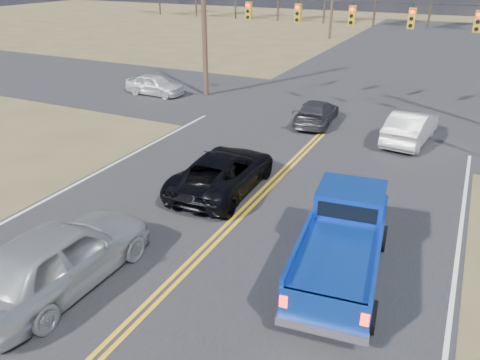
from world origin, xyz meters
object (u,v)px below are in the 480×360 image
at_px(pickup_truck, 342,243).
at_px(dgrey_car_queue, 317,112).
at_px(black_suv, 223,171).
at_px(cross_car_west, 155,85).
at_px(white_car_queue, 411,127).
at_px(silver_suv, 59,256).

height_order(pickup_truck, dgrey_car_queue, pickup_truck).
relative_size(pickup_truck, black_suv, 1.06).
xyz_separation_m(dgrey_car_queue, cross_car_west, (-11.25, 1.14, 0.04)).
bearing_deg(white_car_queue, pickup_truck, 95.54).
distance_m(pickup_truck, silver_suv, 7.44).
xyz_separation_m(white_car_queue, dgrey_car_queue, (-4.87, 0.74, -0.14)).
height_order(white_car_queue, cross_car_west, white_car_queue).
distance_m(pickup_truck, white_car_queue, 11.80).
height_order(black_suv, dgrey_car_queue, black_suv).
distance_m(dgrey_car_queue, cross_car_west, 11.31).
bearing_deg(cross_car_west, silver_suv, -150.98).
distance_m(white_car_queue, dgrey_car_queue, 4.93).
relative_size(black_suv, cross_car_west, 1.38).
xyz_separation_m(pickup_truck, black_suv, (-5.36, 3.27, -0.26)).
bearing_deg(pickup_truck, white_car_queue, 82.35).
xyz_separation_m(black_suv, cross_car_west, (-10.59, 10.41, -0.08)).
height_order(silver_suv, black_suv, silver_suv).
bearing_deg(black_suv, dgrey_car_queue, -96.24).
bearing_deg(cross_car_west, pickup_truck, -130.26).
xyz_separation_m(silver_suv, white_car_queue, (6.59, 15.54, -0.16)).
bearing_deg(black_suv, cross_car_west, -46.69).
bearing_deg(dgrey_car_queue, pickup_truck, 106.15).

